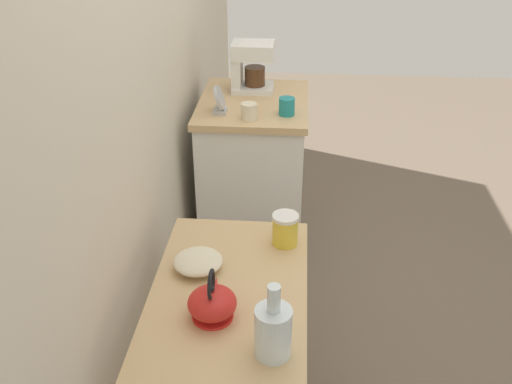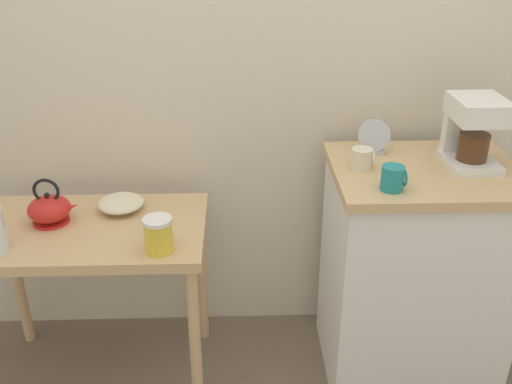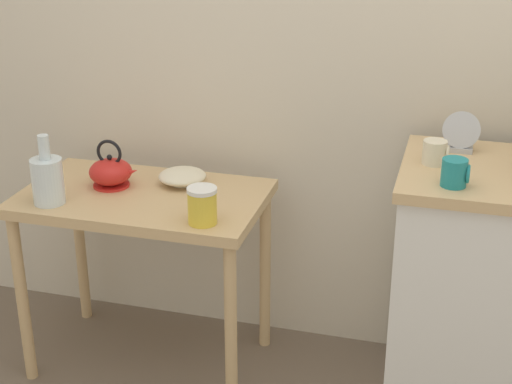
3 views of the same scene
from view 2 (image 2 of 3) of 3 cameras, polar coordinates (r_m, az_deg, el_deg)
The scene contains 11 objects.
ground_plane at distance 2.59m, azimuth 0.63°, elevation -17.39°, with size 8.00×8.00×0.00m, color #6B5B4C.
back_wall at distance 2.33m, azimuth 2.91°, elevation 16.69°, with size 4.40×0.10×2.80m, color beige.
wooden_table at distance 2.28m, azimuth -16.38°, elevation -5.46°, with size 0.89×0.54×0.72m.
kitchen_counter at distance 2.41m, azimuth 15.44°, elevation -7.88°, with size 0.70×0.57×0.94m.
bowl_stoneware at distance 2.30m, azimuth -13.42°, elevation -1.11°, with size 0.18×0.18×0.06m.
teakettle at distance 2.28m, azimuth -20.01°, elevation -1.60°, with size 0.19×0.16×0.18m.
canister_enamel at distance 1.99m, azimuth -9.78°, elevation -4.25°, with size 0.10×0.10×0.13m.
coffee_maker at distance 2.23m, azimuth 20.94°, elevation 6.04°, with size 0.18×0.22×0.26m.
mug_dark_teal at distance 1.97m, azimuth 13.61°, elevation 1.37°, with size 0.08×0.08×0.09m.
mug_small_cream at distance 2.11m, azimuth 10.61°, elevation 3.29°, with size 0.08×0.08×0.08m.
table_clock at distance 2.26m, azimuth 11.74°, elevation 5.25°, with size 0.13×0.06×0.14m.
Camera 2 is at (-0.09, -1.88, 1.78)m, focal length 39.81 mm.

